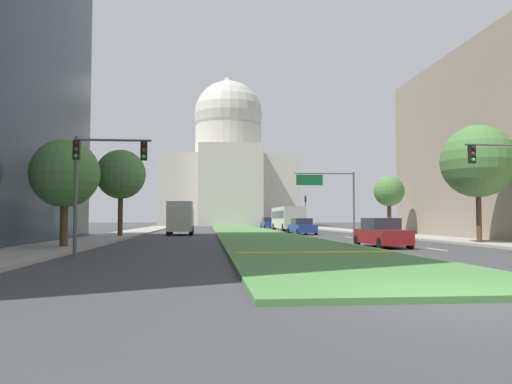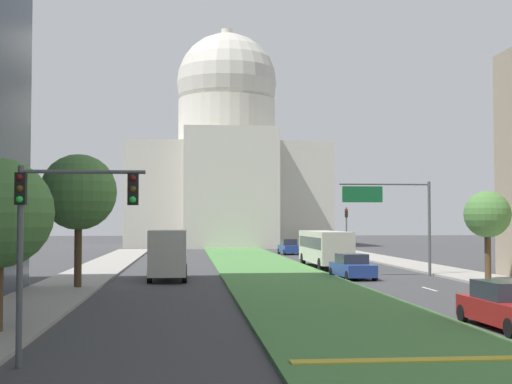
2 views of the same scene
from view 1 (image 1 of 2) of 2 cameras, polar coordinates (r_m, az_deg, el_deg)
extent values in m
plane|color=#3D3D3F|center=(61.68, -1.18, -4.51)|extent=(260.00, 260.00, 0.00)
cube|color=#4C8442|center=(56.48, -0.78, -4.58)|extent=(7.62, 93.89, 0.14)
cube|color=gold|center=(22.04, 6.82, -6.82)|extent=(6.86, 0.50, 0.04)
cube|color=silver|center=(28.23, 19.81, -6.14)|extent=(0.16, 2.40, 0.01)
cube|color=silver|center=(37.53, 13.22, -5.41)|extent=(0.16, 2.40, 0.01)
cube|color=silver|center=(43.70, 10.48, -5.08)|extent=(0.16, 2.40, 0.01)
cube|color=silver|center=(59.60, 6.12, -4.54)|extent=(0.16, 2.40, 0.01)
cube|color=silver|center=(61.69, 5.72, -4.49)|extent=(0.16, 2.40, 0.01)
cube|color=silver|center=(80.22, 3.09, -4.15)|extent=(0.16, 2.40, 0.01)
cube|color=silver|center=(89.06, 2.22, -4.03)|extent=(0.16, 2.40, 0.01)
cube|color=silver|center=(86.49, 2.46, -4.06)|extent=(0.16, 2.40, 0.01)
cube|color=#9E9991|center=(51.72, -14.68, -4.62)|extent=(4.00, 93.89, 0.15)
cube|color=#9E9991|center=(54.01, 13.47, -4.56)|extent=(4.00, 93.89, 0.15)
cube|color=beige|center=(113.90, -3.18, 0.06)|extent=(30.01, 18.83, 15.35)
cube|color=beige|center=(102.56, -2.91, 0.82)|extent=(13.21, 4.00, 16.88)
cylinder|color=beige|center=(115.05, -3.16, 5.68)|extent=(14.97, 14.97, 7.21)
sphere|color=beige|center=(116.17, -3.15, 8.75)|extent=(15.46, 15.46, 15.46)
cylinder|color=beige|center=(117.78, -3.14, 12.07)|extent=(1.80, 1.80, 3.00)
cylinder|color=#515456|center=(23.00, -19.81, -0.42)|extent=(0.16, 0.16, 5.20)
cube|color=black|center=(23.17, -19.72, 4.52)|extent=(0.28, 0.24, 0.84)
sphere|color=#510F0F|center=(23.07, -19.80, 5.26)|extent=(0.18, 0.18, 0.18)
sphere|color=#4C380F|center=(23.03, -19.81, 4.57)|extent=(0.18, 0.18, 0.18)
sphere|color=#1ED838|center=(23.00, -19.82, 3.88)|extent=(0.18, 0.18, 0.18)
cylinder|color=#515456|center=(22.89, -15.80, 5.69)|extent=(3.20, 0.10, 0.10)
cube|color=black|center=(22.64, -12.61, 4.59)|extent=(0.28, 0.24, 0.84)
sphere|color=#510F0F|center=(22.54, -12.65, 5.35)|extent=(0.18, 0.18, 0.18)
sphere|color=#4C380F|center=(22.50, -12.66, 4.64)|extent=(0.18, 0.18, 0.18)
sphere|color=#1ED838|center=(22.46, -12.67, 3.93)|extent=(0.18, 0.18, 0.18)
cylinder|color=#515456|center=(26.01, 25.78, 4.84)|extent=(3.20, 0.10, 0.10)
cube|color=black|center=(25.32, 23.32, 3.97)|extent=(0.28, 0.24, 0.84)
sphere|color=#510F0F|center=(25.23, 23.46, 4.63)|extent=(0.18, 0.18, 0.18)
sphere|color=#4C380F|center=(25.20, 23.47, 4.00)|extent=(0.18, 0.18, 0.18)
sphere|color=#1ED838|center=(25.16, 23.49, 3.37)|extent=(0.18, 0.18, 0.18)
cylinder|color=#515456|center=(77.61, 5.65, -2.26)|extent=(0.16, 0.16, 5.20)
cube|color=black|center=(77.66, 5.64, -0.79)|extent=(0.28, 0.24, 0.84)
sphere|color=red|center=(77.53, 5.66, -0.57)|extent=(0.18, 0.18, 0.18)
sphere|color=#4C380F|center=(77.52, 5.66, -0.78)|extent=(0.18, 0.18, 0.18)
sphere|color=#0F4219|center=(77.51, 5.66, -0.99)|extent=(0.18, 0.18, 0.18)
cylinder|color=#515456|center=(53.44, 11.05, -1.20)|extent=(0.20, 0.20, 6.50)
cylinder|color=#515456|center=(52.81, 7.75, 2.10)|extent=(6.28, 0.12, 0.12)
cube|color=#146033|center=(52.37, 6.10, 1.37)|extent=(2.80, 0.08, 1.10)
cylinder|color=#4C3823|center=(28.57, -20.98, -3.04)|extent=(0.41, 0.41, 3.03)
sphere|color=#4C7F3D|center=(28.67, -20.88, 2.00)|extent=(3.65, 3.65, 3.65)
cylinder|color=#4C3823|center=(34.06, 23.98, -2.17)|extent=(0.32, 0.32, 3.95)
sphere|color=#4C7F3D|center=(34.25, 23.87, 3.22)|extent=(4.52, 4.52, 4.52)
cylinder|color=#4C3823|center=(44.06, -15.16, -2.27)|extent=(0.41, 0.41, 4.22)
sphere|color=#4C7F3D|center=(44.22, -15.10, 1.96)|extent=(4.20, 4.20, 4.20)
cylinder|color=#4C3823|center=(48.70, 14.91, -2.81)|extent=(0.39, 0.39, 3.40)
sphere|color=#4C7F3D|center=(48.77, 14.87, 0.11)|extent=(2.86, 2.86, 2.86)
cube|color=maroon|center=(29.14, 14.11, -4.92)|extent=(1.92, 4.69, 0.79)
cube|color=#282D38|center=(29.30, 13.96, -3.52)|extent=(1.63, 2.27, 0.64)
cylinder|color=black|center=(27.74, 17.09, -5.59)|extent=(0.24, 0.65, 0.64)
cylinder|color=black|center=(27.12, 13.96, -5.69)|extent=(0.24, 0.65, 0.64)
cylinder|color=black|center=(31.18, 14.26, -5.32)|extent=(0.24, 0.65, 0.64)
cylinder|color=black|center=(30.63, 11.42, -5.40)|extent=(0.24, 0.65, 0.64)
cube|color=navy|center=(50.23, 5.26, -4.15)|extent=(2.20, 4.80, 0.78)
cube|color=#282D38|center=(50.41, 5.21, -3.35)|extent=(1.82, 2.35, 0.63)
cylinder|color=black|center=(48.64, 6.82, -4.52)|extent=(0.26, 0.65, 0.64)
cylinder|color=black|center=(48.19, 4.81, -4.55)|extent=(0.26, 0.65, 0.64)
cylinder|color=black|center=(52.30, 5.68, -4.42)|extent=(0.26, 0.65, 0.64)
cylinder|color=black|center=(51.88, 3.80, -4.44)|extent=(0.26, 0.65, 0.64)
cube|color=silver|center=(67.96, 4.44, -3.84)|extent=(2.06, 4.19, 0.79)
cube|color=#282D38|center=(68.12, 4.42, -3.24)|extent=(1.74, 2.05, 0.64)
cylinder|color=black|center=(66.49, 5.35, -4.11)|extent=(0.25, 0.65, 0.64)
cylinder|color=black|center=(66.27, 3.88, -4.12)|extent=(0.25, 0.65, 0.64)
cylinder|color=black|center=(69.67, 4.97, -4.06)|extent=(0.25, 0.65, 0.64)
cylinder|color=black|center=(69.46, 3.57, -4.07)|extent=(0.25, 0.65, 0.64)
cube|color=navy|center=(84.37, 1.35, -3.66)|extent=(2.06, 4.27, 0.84)
cube|color=#282D38|center=(84.52, 1.32, -3.15)|extent=(1.70, 2.10, 0.69)
cylinder|color=black|center=(82.93, 2.11, -3.89)|extent=(0.26, 0.65, 0.64)
cylinder|color=black|center=(82.62, 1.00, -3.90)|extent=(0.26, 0.65, 0.64)
cylinder|color=black|center=(86.12, 1.67, -3.86)|extent=(0.26, 0.65, 0.64)
cylinder|color=black|center=(85.83, 0.61, -3.86)|extent=(0.26, 0.65, 0.64)
cube|color=navy|center=(51.56, -8.42, -3.16)|extent=(2.30, 2.00, 2.20)
cube|color=beige|center=(48.37, -8.61, -2.76)|extent=(2.30, 4.40, 2.80)
cylinder|color=black|center=(51.64, -9.59, -4.26)|extent=(0.30, 0.90, 0.90)
cylinder|color=black|center=(51.53, -7.26, -4.29)|extent=(0.30, 0.90, 0.90)
cylinder|color=black|center=(47.35, -9.96, -4.38)|extent=(0.30, 0.90, 0.90)
cylinder|color=black|center=(47.24, -7.41, -4.40)|extent=(0.30, 0.90, 0.90)
cube|color=beige|center=(61.48, 3.61, -2.92)|extent=(2.50, 11.00, 2.50)
cube|color=#232833|center=(61.48, 3.60, -2.60)|extent=(2.52, 10.12, 0.90)
cylinder|color=black|center=(57.45, 5.43, -4.11)|extent=(0.32, 1.00, 1.00)
cylinder|color=black|center=(57.06, 3.15, -4.13)|extent=(0.32, 1.00, 1.00)
cylinder|color=black|center=(65.52, 4.06, -3.97)|extent=(0.32, 1.00, 1.00)
cylinder|color=black|center=(65.18, 2.06, -3.99)|extent=(0.32, 1.00, 1.00)
camera|label=2|loc=(4.12, -27.46, 28.19)|focal=50.20mm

